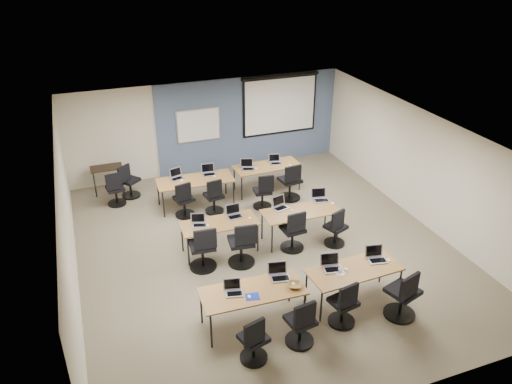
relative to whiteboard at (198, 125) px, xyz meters
name	(u,v)px	position (x,y,z in m)	size (l,w,h in m)	color
floor	(264,247)	(0.30, -4.43, -1.45)	(8.00, 9.00, 0.02)	#6B6354
ceiling	(265,134)	(0.30, -4.43, 1.25)	(8.00, 9.00, 0.02)	white
wall_back	(208,127)	(0.30, 0.07, -0.10)	(8.00, 0.04, 2.70)	beige
wall_front	(383,335)	(0.30, -8.93, -0.10)	(8.00, 0.04, 2.70)	beige
wall_left	(67,228)	(-3.70, -4.43, -0.10)	(0.04, 9.00, 2.70)	beige
wall_right	(421,167)	(4.30, -4.43, -0.10)	(0.04, 9.00, 2.70)	beige
blue_accent_panel	(249,122)	(1.55, 0.04, -0.10)	(5.50, 0.04, 2.70)	#3D5977
whiteboard	(198,125)	(0.00, 0.00, 0.00)	(1.28, 0.03, 0.98)	#B7BCBF
projector_screen	(280,102)	(2.50, -0.02, 0.44)	(2.40, 0.10, 1.82)	black
training_table_front_left	(253,293)	(-0.79, -6.65, -0.76)	(1.84, 0.77, 0.73)	#A77C43
training_table_front_right	(354,271)	(1.20, -6.73, -0.77)	(1.77, 0.74, 0.73)	#A56E31
training_table_mid_left	(219,225)	(-0.67, -4.23, -0.77)	(1.68, 0.70, 0.73)	brown
training_table_mid_right	(301,213)	(1.19, -4.38, -0.77)	(1.75, 0.73, 0.73)	#A86C32
training_table_back_left	(195,181)	(-0.64, -1.96, -0.76)	(1.94, 0.81, 0.73)	olive
training_table_back_right	(267,167)	(1.40, -1.80, -0.77)	(1.80, 0.75, 0.73)	brown
laptop_0	(233,290)	(-1.12, -6.58, -0.66)	(0.30, 0.26, 0.23)	#A0A0A8
mouse_0	(249,297)	(-0.91, -6.80, -0.71)	(0.06, 0.09, 0.03)	white
task_chair_0	(254,343)	(-1.09, -7.52, -1.06)	(0.47, 0.47, 0.95)	black
laptop_1	(279,274)	(-0.21, -6.45, -0.65)	(0.35, 0.30, 0.27)	#BABAC5
mouse_1	(293,283)	(-0.05, -6.72, -0.71)	(0.06, 0.10, 0.03)	white
task_chair_1	(301,326)	(-0.21, -7.43, -1.05)	(0.50, 0.50, 0.98)	black
laptop_2	(332,265)	(0.81, -6.55, -0.65)	(0.36, 0.31, 0.27)	#B5B5B5
mouse_2	(346,269)	(1.04, -6.69, -0.71)	(0.06, 0.09, 0.03)	white
task_chair_2	(344,307)	(0.71, -7.26, -1.05)	(0.49, 0.49, 0.97)	black
laptop_3	(376,256)	(1.75, -6.59, -0.66)	(0.35, 0.29, 0.26)	#B2B2B5
mouse_3	(389,260)	(1.95, -6.72, -0.71)	(0.06, 0.10, 0.04)	white
task_chair_3	(403,298)	(1.80, -7.46, -1.01)	(0.59, 0.58, 1.05)	black
laptop_4	(199,222)	(-1.11, -4.15, -0.66)	(0.30, 0.26, 0.23)	#A7A7A8
mouse_4	(208,225)	(-0.94, -4.25, -0.71)	(0.06, 0.10, 0.03)	white
task_chair_4	(203,251)	(-1.19, -4.74, -1.01)	(0.58, 0.58, 1.05)	black
laptop_5	(234,214)	(-0.28, -4.07, -0.66)	(0.33, 0.28, 0.25)	silver
mouse_5	(250,218)	(0.01, -4.29, -0.71)	(0.06, 0.09, 0.03)	white
task_chair_5	(242,247)	(-0.38, -4.88, -1.01)	(0.58, 0.58, 1.05)	black
laptop_6	(280,205)	(0.82, -4.06, -0.66)	(0.34, 0.29, 0.26)	silver
mouse_6	(292,210)	(1.00, -4.30, -0.71)	(0.06, 0.09, 0.03)	white
task_chair_6	(293,234)	(0.86, -4.74, -1.03)	(0.53, 0.53, 1.01)	black
laptop_7	(320,197)	(1.85, -4.04, -0.65)	(0.35, 0.30, 0.26)	#A5A5A9
mouse_7	(333,203)	(2.04, -4.31, -0.71)	(0.06, 0.10, 0.04)	white
task_chair_7	(336,230)	(1.82, -4.91, -1.06)	(0.49, 0.47, 0.96)	black
laptop_8	(177,176)	(-1.06, -1.71, -0.66)	(0.33, 0.28, 0.25)	#B6B6B6
mouse_8	(182,181)	(-0.98, -1.92, -0.71)	(0.06, 0.10, 0.04)	white
task_chair_8	(184,202)	(-1.06, -2.45, -1.05)	(0.49, 0.49, 0.97)	black
laptop_9	(209,172)	(-0.22, -1.75, -0.66)	(0.34, 0.29, 0.26)	#AEAEBA
mouse_9	(214,176)	(-0.12, -1.95, -0.71)	(0.06, 0.10, 0.04)	white
task_chair_9	(214,199)	(-0.31, -2.52, -1.05)	(0.48, 0.48, 0.96)	black
laptop_10	(248,166)	(0.85, -1.79, -0.66)	(0.34, 0.29, 0.26)	#A3A3A9
mouse_10	(256,168)	(1.05, -1.88, -0.71)	(0.06, 0.09, 0.03)	white
task_chair_10	(263,194)	(0.94, -2.71, -1.05)	(0.48, 0.48, 0.97)	black
laptop_11	(275,161)	(1.67, -1.71, -0.66)	(0.31, 0.26, 0.24)	silver
mouse_11	(290,165)	(1.98, -2.00, -0.71)	(0.06, 0.10, 0.03)	white
task_chair_11	(291,185)	(1.78, -2.53, -1.01)	(0.57, 0.57, 1.05)	black
blue_mousepad	(252,297)	(-0.86, -6.81, -0.72)	(0.24, 0.20, 0.01)	navy
snack_bowl	(295,285)	(-0.06, -6.81, -0.68)	(0.31, 0.31, 0.08)	brown
snack_plate	(340,273)	(0.89, -6.75, -0.71)	(0.18, 0.18, 0.01)	white
coffee_cup	(341,270)	(0.91, -6.72, -0.67)	(0.08, 0.08, 0.07)	silver
utility_table	(107,171)	(-2.69, -0.42, -0.81)	(0.83, 0.46, 0.75)	black
spare_chair_a	(129,184)	(-2.20, -0.92, -1.05)	(0.57, 0.49, 0.98)	black
spare_chair_b	(115,191)	(-2.58, -1.24, -1.06)	(0.47, 0.47, 0.96)	black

